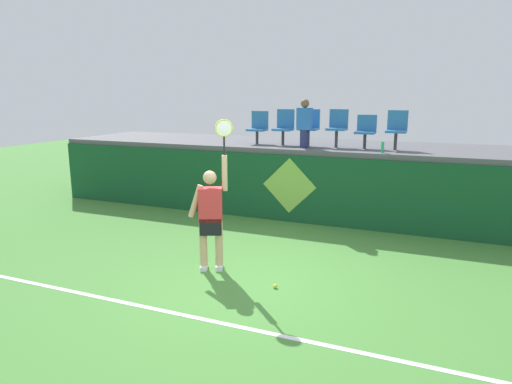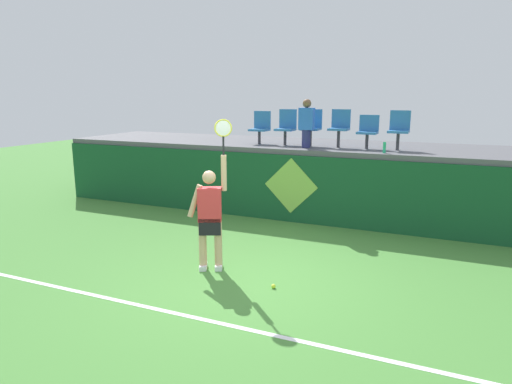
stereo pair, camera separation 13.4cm
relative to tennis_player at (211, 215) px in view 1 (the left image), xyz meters
name	(u,v)px [view 1 (the left image)]	position (x,y,z in m)	size (l,w,h in m)	color
ground_plane	(248,282)	(0.77, -0.25, -0.94)	(40.00, 40.00, 0.00)	#478438
court_back_wall	(312,190)	(0.77, 3.36, -0.17)	(13.98, 0.20, 1.54)	#144C28
spectator_platform	(327,147)	(0.77, 4.73, 0.66)	(13.98, 2.84, 0.12)	#56565B
court_baseline_stripe	(207,320)	(0.77, -1.60, -0.94)	(12.58, 0.08, 0.01)	white
tennis_player	(211,215)	(0.00, 0.00, 0.00)	(0.70, 0.40, 2.50)	white
tennis_ball	(275,286)	(1.25, -0.32, -0.91)	(0.07, 0.07, 0.07)	#D1E533
water_bottle	(383,147)	(2.24, 3.53, 0.84)	(0.06, 0.06, 0.24)	#26B272
stadium_chair_0	(258,126)	(-0.89, 4.21, 1.15)	(0.44, 0.42, 0.81)	#38383D
stadium_chair_1	(284,126)	(-0.20, 4.21, 1.19)	(0.44, 0.42, 0.86)	#38383D
stadium_chair_2	(309,126)	(0.43, 4.21, 1.21)	(0.44, 0.42, 0.87)	#38383D
stadium_chair_3	(338,126)	(1.11, 4.21, 1.22)	(0.44, 0.42, 0.88)	#38383D
stadium_chair_4	(366,130)	(1.77, 4.20, 1.15)	(0.44, 0.42, 0.76)	#38383D
stadium_chair_5	(397,128)	(2.44, 4.21, 1.21)	(0.44, 0.42, 0.87)	#38383D
spectator_0	(305,123)	(0.43, 3.80, 1.30)	(0.34, 0.20, 1.11)	navy
wall_signage_mount	(289,222)	(0.27, 3.25, -0.94)	(1.27, 0.01, 1.49)	#144C28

